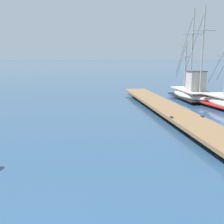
# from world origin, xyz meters

# --- Properties ---
(floating_dock) EXTENTS (2.72, 17.37, 0.53)m
(floating_dock) POSITION_xyz_m (6.30, 14.13, 0.36)
(floating_dock) COLOR brown
(floating_dock) RESTS_ON ground
(fishing_boat_0) EXTENTS (2.29, 6.13, 6.93)m
(fishing_boat_0) POSITION_xyz_m (9.69, 18.68, 0.65)
(fishing_boat_0) COLOR silver
(fishing_boat_0) RESTS_ON ground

